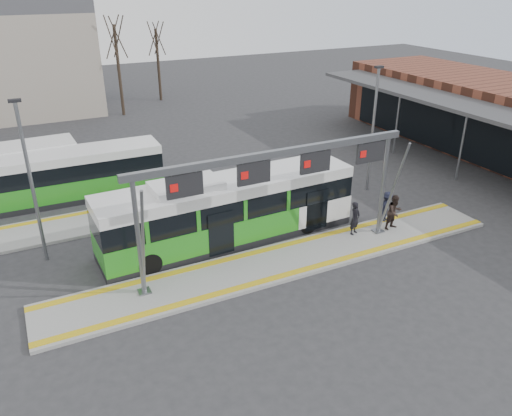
% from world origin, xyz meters
% --- Properties ---
extents(ground, '(120.00, 120.00, 0.00)m').
position_xyz_m(ground, '(0.00, 0.00, 0.00)').
color(ground, '#2D2D30').
rests_on(ground, ground).
extents(platform_main, '(22.00, 3.00, 0.15)m').
position_xyz_m(platform_main, '(0.00, 0.00, 0.07)').
color(platform_main, gray).
rests_on(platform_main, ground).
extents(platform_second, '(20.00, 3.00, 0.15)m').
position_xyz_m(platform_second, '(-4.00, 8.00, 0.07)').
color(platform_second, gray).
rests_on(platform_second, ground).
extents(tactile_main, '(22.00, 2.65, 0.02)m').
position_xyz_m(tactile_main, '(0.00, 0.00, 0.16)').
color(tactile_main, gold).
rests_on(tactile_main, platform_main).
extents(tactile_second, '(20.00, 0.35, 0.02)m').
position_xyz_m(tactile_second, '(-4.00, 9.15, 0.16)').
color(tactile_second, gold).
rests_on(tactile_second, platform_second).
extents(gantry, '(13.00, 1.68, 5.20)m').
position_xyz_m(gantry, '(-0.35, 0.25, 4.30)').
color(gantry, slate).
rests_on(gantry, platform_main).
extents(hero_bus, '(12.77, 3.13, 3.49)m').
position_xyz_m(hero_bus, '(-1.49, 3.09, 1.60)').
color(hero_bus, black).
rests_on(hero_bus, ground).
extents(bg_bus_green, '(11.53, 2.67, 2.87)m').
position_xyz_m(bg_bus_green, '(-8.22, 11.86, 1.42)').
color(bg_bus_green, black).
rests_on(bg_bus_green, ground).
extents(passenger_a, '(0.73, 0.62, 1.70)m').
position_xyz_m(passenger_a, '(4.27, 0.67, 1.00)').
color(passenger_a, black).
rests_on(passenger_a, platform_main).
extents(passenger_b, '(0.96, 0.79, 1.82)m').
position_xyz_m(passenger_b, '(6.40, 0.24, 1.06)').
color(passenger_b, '#2C211D').
rests_on(passenger_b, platform_main).
extents(passenger_c, '(1.20, 0.92, 1.64)m').
position_xyz_m(passenger_c, '(6.62, 1.10, 0.97)').
color(passenger_c, black).
rests_on(passenger_c, platform_main).
extents(tree_left, '(1.40, 1.40, 9.10)m').
position_xyz_m(tree_left, '(-0.56, 29.94, 6.90)').
color(tree_left, '#382B21').
rests_on(tree_left, ground).
extents(tree_mid, '(1.40, 1.40, 8.06)m').
position_xyz_m(tree_mid, '(4.35, 34.31, 6.12)').
color(tree_mid, '#382B21').
rests_on(tree_mid, ground).
extents(lamp_west, '(0.50, 0.25, 7.44)m').
position_xyz_m(lamp_west, '(-9.80, 5.08, 3.96)').
color(lamp_west, slate).
rests_on(lamp_west, ground).
extents(lamp_east, '(0.50, 0.25, 7.39)m').
position_xyz_m(lamp_east, '(8.62, 5.20, 3.94)').
color(lamp_east, slate).
rests_on(lamp_east, ground).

